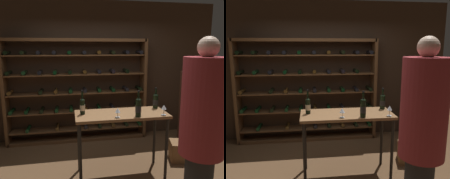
# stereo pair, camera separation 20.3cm
# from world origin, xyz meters

# --- Properties ---
(ground_plane) EXTENTS (9.48, 9.48, 0.00)m
(ground_plane) POSITION_xyz_m (0.00, 0.00, 0.00)
(ground_plane) COLOR brown
(back_wall) EXTENTS (5.37, 0.10, 2.89)m
(back_wall) POSITION_xyz_m (0.00, 1.74, 1.44)
(back_wall) COLOR #3D2B1E
(back_wall) RESTS_ON ground
(wine_rack) EXTENTS (2.86, 0.32, 2.11)m
(wine_rack) POSITION_xyz_m (-0.35, 1.53, 1.06)
(wine_rack) COLOR brown
(wine_rack) RESTS_ON ground
(tasting_table) EXTENTS (1.35, 0.58, 0.99)m
(tasting_table) POSITION_xyz_m (0.22, 0.06, 0.87)
(tasting_table) COLOR brown
(tasting_table) RESTS_ON ground
(person_bystander_dark_jacket) EXTENTS (0.44, 0.44, 2.04)m
(person_bystander_dark_jacket) POSITION_xyz_m (0.75, -1.15, 1.14)
(person_bystander_dark_jacket) COLOR #272727
(person_bystander_dark_jacket) RESTS_ON ground
(wine_crate) EXTENTS (0.55, 0.45, 0.33)m
(wine_crate) POSITION_xyz_m (1.41, 0.30, 0.16)
(wine_crate) COLOR brown
(wine_crate) RESTS_ON ground
(display_cabinet) EXTENTS (0.44, 0.36, 1.47)m
(display_cabinet) POSITION_xyz_m (1.91, 0.94, 0.73)
(display_cabinet) COLOR #4C2D1E
(display_cabinet) RESTS_ON ground
(wine_bottle_gold_foil) EXTENTS (0.08, 0.08, 0.37)m
(wine_bottle_gold_foil) POSITION_xyz_m (0.41, -0.15, 1.12)
(wine_bottle_gold_foil) COLOR black
(wine_bottle_gold_foil) RESTS_ON tasting_table
(wine_bottle_red_label) EXTENTS (0.08, 0.08, 0.33)m
(wine_bottle_red_label) POSITION_xyz_m (0.82, 0.23, 1.11)
(wine_bottle_red_label) COLOR black
(wine_bottle_red_label) RESTS_ON tasting_table
(wine_bottle_amber_reserve) EXTENTS (0.07, 0.07, 0.36)m
(wine_bottle_amber_reserve) POSITION_xyz_m (-0.34, 0.12, 1.11)
(wine_bottle_amber_reserve) COLOR black
(wine_bottle_amber_reserve) RESTS_ON tasting_table
(wine_glass_stemmed_right) EXTENTS (0.07, 0.07, 0.15)m
(wine_glass_stemmed_right) POSITION_xyz_m (0.80, -0.15, 1.09)
(wine_glass_stemmed_right) COLOR silver
(wine_glass_stemmed_right) RESTS_ON tasting_table
(wine_glass_stemmed_left) EXTENTS (0.07, 0.07, 0.13)m
(wine_glass_stemmed_left) POSITION_xyz_m (0.12, -0.13, 1.08)
(wine_glass_stemmed_left) COLOR silver
(wine_glass_stemmed_left) RESTS_ON tasting_table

